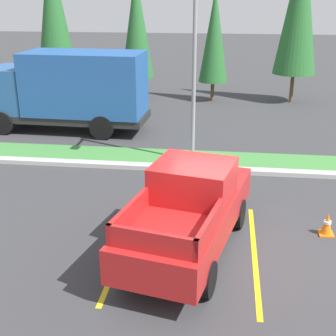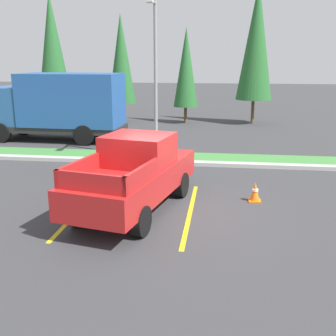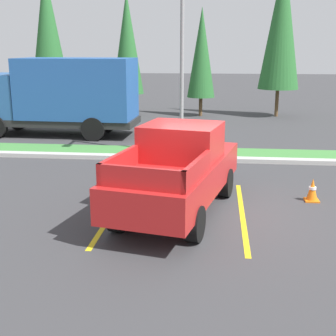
# 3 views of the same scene
# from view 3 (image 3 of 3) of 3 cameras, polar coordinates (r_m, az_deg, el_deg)

# --- Properties ---
(ground_plane) EXTENTS (120.00, 120.00, 0.00)m
(ground_plane) POSITION_cam_3_polar(r_m,az_deg,el_deg) (11.44, 5.16, -5.14)
(ground_plane) COLOR #38383A
(parking_line_near) EXTENTS (0.12, 4.80, 0.01)m
(parking_line_near) POSITION_cam_3_polar(r_m,az_deg,el_deg) (11.48, -6.59, -5.09)
(parking_line_near) COLOR yellow
(parking_line_near) RESTS_ON ground
(parking_line_far) EXTENTS (0.12, 4.80, 0.01)m
(parking_line_far) POSITION_cam_3_polar(r_m,az_deg,el_deg) (11.23, 9.11, -5.62)
(parking_line_far) COLOR yellow
(parking_line_far) RESTS_ON ground
(curb_strip) EXTENTS (56.00, 0.40, 0.15)m
(curb_strip) POSITION_cam_3_polar(r_m,az_deg,el_deg) (16.21, 5.50, 1.09)
(curb_strip) COLOR #B2B2AD
(curb_strip) RESTS_ON ground
(grass_median) EXTENTS (56.00, 1.80, 0.06)m
(grass_median) POSITION_cam_3_polar(r_m,az_deg,el_deg) (17.29, 5.55, 1.80)
(grass_median) COLOR #42843D
(grass_median) RESTS_ON ground
(pickup_truck_main) EXTENTS (2.97, 5.50, 2.10)m
(pickup_truck_main) POSITION_cam_3_polar(r_m,az_deg,el_deg) (10.98, 1.28, -0.23)
(pickup_truck_main) COLOR black
(pickup_truck_main) RESTS_ON ground
(cargo_truck_distant) EXTENTS (6.88, 2.69, 3.40)m
(cargo_truck_distant) POSITION_cam_3_polar(r_m,az_deg,el_deg) (21.26, -12.78, 8.88)
(cargo_truck_distant) COLOR black
(cargo_truck_distant) RESTS_ON ground
(street_light) EXTENTS (0.24, 1.49, 6.28)m
(street_light) POSITION_cam_3_polar(r_m,az_deg,el_deg) (16.55, 1.69, 14.03)
(street_light) COLOR gray
(street_light) RESTS_ON ground
(cypress_tree_leftmost) EXTENTS (2.14, 2.14, 8.24)m
(cypress_tree_leftmost) POSITION_cam_3_polar(r_m,az_deg,el_deg) (28.46, -14.60, 16.22)
(cypress_tree_leftmost) COLOR brown
(cypress_tree_leftmost) RESTS_ON ground
(cypress_tree_left_inner) EXTENTS (1.79, 1.79, 6.88)m
(cypress_tree_left_inner) POSITION_cam_3_polar(r_m,az_deg,el_deg) (27.22, -5.03, 15.02)
(cypress_tree_left_inner) COLOR brown
(cypress_tree_left_inner) RESTS_ON ground
(cypress_tree_center) EXTENTS (1.56, 1.56, 6.02)m
(cypress_tree_center) POSITION_cam_3_polar(r_m,az_deg,el_deg) (26.72, 4.15, 13.95)
(cypress_tree_center) COLOR brown
(cypress_tree_center) RESTS_ON ground
(cypress_tree_right_inner) EXTENTS (2.26, 2.26, 8.70)m
(cypress_tree_right_inner) POSITION_cam_3_polar(r_m,az_deg,el_deg) (27.22, 13.79, 16.94)
(cypress_tree_right_inner) COLOR brown
(cypress_tree_right_inner) RESTS_ON ground
(traffic_cone) EXTENTS (0.36, 0.36, 0.60)m
(traffic_cone) POSITION_cam_3_polar(r_m,az_deg,el_deg) (12.51, 17.34, -2.62)
(traffic_cone) COLOR orange
(traffic_cone) RESTS_ON ground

